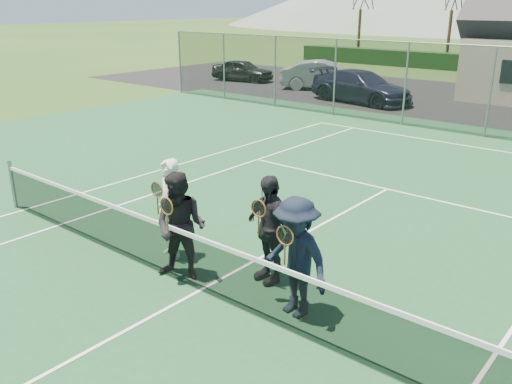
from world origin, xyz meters
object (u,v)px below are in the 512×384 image
at_px(player_b, 181,227).
at_px(car_a, 243,70).
at_px(player_a, 170,209).
at_px(car_b, 325,76).
at_px(car_c, 361,87).
at_px(player_d, 296,257).
at_px(tennis_net, 199,261).
at_px(player_c, 269,229).

bearing_deg(player_b, car_a, 128.71).
distance_m(car_a, player_a, 23.12).
xyz_separation_m(car_b, car_c, (3.35, -2.15, -0.02)).
distance_m(car_b, player_d, 21.88).
height_order(tennis_net, player_b, player_b).
height_order(car_a, car_c, car_c).
bearing_deg(player_d, car_c, 116.44).
bearing_deg(player_c, car_b, 120.45).
xyz_separation_m(player_b, player_c, (1.15, 0.83, 0.00)).
bearing_deg(car_a, car_b, -99.26).
xyz_separation_m(car_a, player_d, (17.02, -18.37, 0.31)).
relative_size(car_c, player_a, 2.74).
height_order(player_c, player_d, same).
distance_m(car_a, player_c, 24.01).
distance_m(car_b, player_a, 20.41).
xyz_separation_m(player_b, player_d, (2.08, 0.28, -0.00)).
relative_size(player_a, player_b, 1.00).
bearing_deg(car_b, car_a, 67.43).
height_order(player_b, player_d, same).
height_order(car_b, player_a, player_a).
bearing_deg(player_d, tennis_net, -164.13).
bearing_deg(car_c, player_d, -145.51).
distance_m(car_a, car_c, 9.05).
xyz_separation_m(car_a, tennis_net, (15.50, -18.80, -0.08)).
height_order(player_a, player_c, same).
xyz_separation_m(car_a, player_b, (14.94, -18.65, 0.31)).
relative_size(car_a, car_b, 0.81).
relative_size(car_c, tennis_net, 0.42).
xyz_separation_m(player_a, player_b, (0.72, -0.42, -0.00)).
xyz_separation_m(car_b, player_a, (8.73, -18.45, 0.18)).
bearing_deg(car_c, player_b, -151.91).
xyz_separation_m(car_b, player_d, (11.53, -18.59, 0.18)).
distance_m(car_a, player_d, 25.05).
bearing_deg(tennis_net, car_b, 117.73).
xyz_separation_m(player_c, player_d, (0.92, -0.56, -0.00)).
xyz_separation_m(car_a, player_c, (16.10, -17.81, 0.31)).
bearing_deg(car_a, player_c, -149.49).
height_order(car_b, player_d, player_d).
relative_size(tennis_net, player_c, 6.49).
bearing_deg(car_b, player_d, -173.10).
bearing_deg(car_c, car_a, 85.77).
relative_size(car_a, player_d, 2.01).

